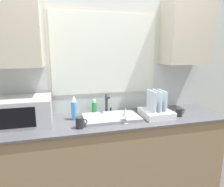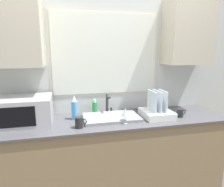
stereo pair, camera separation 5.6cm
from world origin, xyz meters
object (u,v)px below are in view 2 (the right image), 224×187
object	(u,v)px
microwave	(24,111)
soap_bottle	(95,108)
wine_glass	(125,113)
faucet	(108,102)
spray_bottle	(74,108)
mug_near_sink	(79,122)
dish_rack	(157,111)

from	to	relation	value
microwave	soap_bottle	world-z (taller)	microwave
microwave	wine_glass	distance (m)	0.99
faucet	spray_bottle	distance (m)	0.40
mug_near_sink	microwave	bearing A→B (deg)	155.57
microwave	dish_rack	distance (m)	1.36
spray_bottle	wine_glass	bearing A→B (deg)	-26.61
dish_rack	soap_bottle	bearing A→B (deg)	158.42
spray_bottle	microwave	bearing A→B (deg)	-177.39
faucet	mug_near_sink	bearing A→B (deg)	-133.01
spray_bottle	soap_bottle	bearing A→B (deg)	28.99
microwave	wine_glass	size ratio (longest dim) A/B	3.32
microwave	wine_glass	world-z (taller)	microwave
microwave	mug_near_sink	bearing A→B (deg)	-24.43
faucet	microwave	distance (m)	0.88
spray_bottle	mug_near_sink	size ratio (longest dim) A/B	2.34
microwave	spray_bottle	xyz separation A→B (m)	(0.48, 0.02, -0.01)
dish_rack	mug_near_sink	bearing A→B (deg)	-171.19
mug_near_sink	spray_bottle	bearing A→B (deg)	96.74
microwave	spray_bottle	bearing A→B (deg)	2.61
wine_glass	soap_bottle	bearing A→B (deg)	123.78
dish_rack	wine_glass	bearing A→B (deg)	-163.55
spray_bottle	wine_glass	xyz separation A→B (m)	(0.48, -0.24, -0.01)
microwave	soap_bottle	size ratio (longest dim) A/B	3.02
dish_rack	mug_near_sink	distance (m)	0.85
spray_bottle	mug_near_sink	distance (m)	0.27
faucet	spray_bottle	world-z (taller)	spray_bottle
mug_near_sink	wine_glass	size ratio (longest dim) A/B	0.70
microwave	mug_near_sink	distance (m)	0.57
dish_rack	microwave	bearing A→B (deg)	175.68
microwave	dish_rack	size ratio (longest dim) A/B	1.57
faucet	wine_glass	size ratio (longest dim) A/B	1.42
faucet	dish_rack	size ratio (longest dim) A/B	0.67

